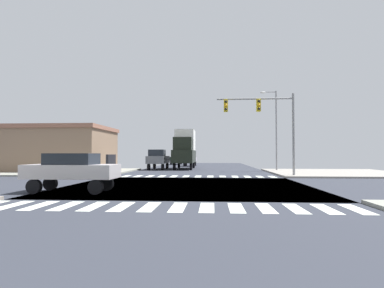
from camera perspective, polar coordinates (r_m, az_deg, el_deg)
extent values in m
cube|color=#2C3039|center=(18.17, -0.76, -7.77)|extent=(14.00, 90.00, 0.05)
cube|color=#2C3039|center=(18.17, -0.76, -7.77)|extent=(90.00, 12.00, 0.05)
cube|color=gray|center=(32.21, 24.95, -4.84)|extent=(12.00, 12.00, 0.14)
cube|color=gray|center=(33.36, -21.90, -4.76)|extent=(12.00, 12.00, 0.14)
cube|color=white|center=(13.05, -30.20, -9.74)|extent=(0.50, 2.00, 0.01)
cube|color=white|center=(12.52, -26.34, -10.14)|extent=(0.50, 2.00, 0.01)
cube|color=white|center=(12.06, -22.16, -10.52)|extent=(0.50, 2.00, 0.01)
cube|color=white|center=(11.66, -17.66, -10.87)|extent=(0.50, 2.00, 0.01)
cube|color=white|center=(11.34, -12.86, -11.18)|extent=(0.50, 2.00, 0.01)
cube|color=white|center=(11.10, -7.81, -11.41)|extent=(0.50, 2.00, 0.01)
cube|color=white|center=(10.94, -2.57, -11.56)|extent=(0.50, 2.00, 0.01)
cube|color=white|center=(10.88, 2.78, -11.62)|extent=(0.50, 2.00, 0.01)
cube|color=white|center=(10.91, 8.15, -11.58)|extent=(0.50, 2.00, 0.01)
cube|color=white|center=(11.02, 13.44, -11.44)|extent=(0.50, 2.00, 0.01)
cube|color=white|center=(11.23, 18.58, -11.22)|extent=(0.50, 2.00, 0.01)
cube|color=white|center=(11.52, 23.49, -10.92)|extent=(0.50, 2.00, 0.01)
cube|color=white|center=(11.89, 28.11, -10.57)|extent=(0.50, 2.00, 0.01)
cube|color=white|center=(26.68, -14.14, -5.75)|extent=(0.50, 2.00, 0.01)
cube|color=white|center=(26.39, -12.06, -5.81)|extent=(0.50, 2.00, 0.01)
cube|color=white|center=(26.13, -9.94, -5.86)|extent=(0.50, 2.00, 0.01)
cube|color=white|center=(25.91, -7.78, -5.91)|extent=(0.50, 2.00, 0.01)
cube|color=white|center=(25.73, -5.59, -5.95)|extent=(0.50, 2.00, 0.01)
cube|color=white|center=(25.59, -3.37, -5.97)|extent=(0.50, 2.00, 0.01)
cube|color=white|center=(25.48, -1.12, -5.99)|extent=(0.50, 2.00, 0.01)
cube|color=white|center=(25.41, 1.13, -6.01)|extent=(0.50, 2.00, 0.01)
cube|color=white|center=(25.39, 3.40, -6.01)|extent=(0.50, 2.00, 0.01)
cube|color=white|center=(25.40, 5.67, -6.00)|extent=(0.50, 2.00, 0.01)
cube|color=white|center=(25.45, 7.93, -5.98)|extent=(0.50, 2.00, 0.01)
cube|color=white|center=(25.54, 10.18, -5.96)|extent=(0.50, 2.00, 0.01)
cube|color=white|center=(25.67, 12.42, -5.92)|extent=(0.50, 2.00, 0.01)
cube|color=white|center=(25.83, 14.62, -5.88)|extent=(0.50, 2.00, 0.01)
cylinder|color=gray|center=(26.36, 18.24, 1.60)|extent=(0.20, 0.20, 6.78)
cylinder|color=gray|center=(26.12, 11.49, 8.18)|extent=(6.21, 0.14, 0.14)
cube|color=yellow|center=(26.07, 12.18, 6.98)|extent=(0.32, 0.40, 1.00)
sphere|color=black|center=(25.88, 12.26, 7.74)|extent=(0.22, 0.22, 0.22)
sphere|color=orange|center=(25.83, 12.26, 7.06)|extent=(0.22, 0.22, 0.22)
sphere|color=black|center=(25.79, 12.26, 6.38)|extent=(0.22, 0.22, 0.22)
cube|color=yellow|center=(25.82, 6.26, 7.03)|extent=(0.32, 0.40, 1.00)
sphere|color=black|center=(25.63, 6.28, 7.80)|extent=(0.22, 0.22, 0.22)
sphere|color=orange|center=(25.58, 6.28, 7.12)|extent=(0.22, 0.22, 0.22)
sphere|color=black|center=(25.53, 6.29, 6.43)|extent=(0.22, 0.22, 0.22)
cylinder|color=gray|center=(34.18, 15.32, 2.34)|extent=(0.16, 0.16, 8.60)
cylinder|color=gray|center=(34.60, 14.11, 9.30)|extent=(1.40, 0.10, 0.10)
ellipsoid|color=silver|center=(34.48, 12.95, 9.25)|extent=(0.60, 0.32, 0.20)
cube|color=#856A53|center=(36.83, -26.59, -1.16)|extent=(14.92, 7.79, 4.32)
cube|color=#90604C|center=(36.92, -26.54, 2.50)|extent=(15.22, 8.09, 0.40)
cube|color=black|center=(30.45, -14.75, -3.57)|extent=(0.24, 2.20, 1.80)
cylinder|color=black|center=(35.37, -0.19, -4.19)|extent=(0.26, 0.80, 0.80)
cylinder|color=black|center=(35.56, -3.29, -4.17)|extent=(0.26, 0.80, 0.80)
cylinder|color=black|center=(40.25, 0.30, -3.90)|extent=(0.26, 0.80, 0.80)
cylinder|color=black|center=(40.42, -2.42, -3.89)|extent=(0.26, 0.80, 0.80)
cube|color=black|center=(37.86, -1.38, -2.30)|extent=(2.40, 7.20, 1.49)
cube|color=white|center=(38.97, -1.23, 0.69)|extent=(2.30, 4.18, 2.56)
cube|color=black|center=(35.73, -1.70, 0.05)|extent=(2.11, 2.02, 1.49)
cylinder|color=black|center=(45.25, 0.39, -3.75)|extent=(0.26, 0.68, 0.68)
cylinder|color=black|center=(45.36, -1.43, -3.74)|extent=(0.26, 0.68, 0.68)
cylinder|color=black|center=(48.17, 0.60, -3.63)|extent=(0.26, 0.68, 0.68)
cylinder|color=black|center=(48.27, -1.11, -3.63)|extent=(0.26, 0.68, 0.68)
cube|color=#BAAAC2|center=(46.74, -0.38, -2.87)|extent=(1.80, 4.30, 0.66)
cube|color=black|center=(46.74, -0.38, -2.13)|extent=(1.55, 2.24, 0.54)
cylinder|color=black|center=(53.09, -2.35, -3.46)|extent=(0.26, 0.68, 0.68)
cylinder|color=black|center=(53.26, -3.89, -3.46)|extent=(0.26, 0.68, 0.68)
cylinder|color=black|center=(56.00, -2.03, -3.38)|extent=(0.26, 0.68, 0.68)
cylinder|color=black|center=(56.16, -3.49, -3.37)|extent=(0.26, 0.68, 0.68)
cube|color=black|center=(54.61, -2.94, -2.71)|extent=(1.80, 4.30, 0.66)
cube|color=black|center=(54.60, -2.94, -2.09)|extent=(1.55, 2.24, 0.54)
cylinder|color=black|center=(35.10, -5.43, -4.25)|extent=(0.26, 0.74, 0.74)
cylinder|color=black|center=(35.39, -8.00, -4.22)|extent=(0.26, 0.74, 0.74)
cylinder|color=black|center=(38.52, -4.60, -4.03)|extent=(0.26, 0.74, 0.74)
cylinder|color=black|center=(38.79, -6.94, -4.01)|extent=(0.26, 0.74, 0.74)
cube|color=slate|center=(36.92, -6.22, -2.88)|extent=(2.00, 5.10, 0.86)
cube|color=black|center=(36.03, -6.47, -1.63)|extent=(1.76, 1.78, 0.75)
cylinder|color=black|center=(16.15, -27.14, -7.01)|extent=(0.68, 0.26, 0.68)
cylinder|color=black|center=(17.40, -24.68, -6.66)|extent=(0.68, 0.26, 0.68)
cylinder|color=black|center=(14.87, -17.35, -7.59)|extent=(0.68, 0.26, 0.68)
cylinder|color=black|center=(16.22, -15.49, -7.12)|extent=(0.68, 0.26, 0.68)
cube|color=#BAB3B7|center=(16.05, -21.28, -4.72)|extent=(4.30, 1.80, 0.66)
cube|color=black|center=(16.03, -21.25, -2.58)|extent=(2.24, 1.55, 0.54)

